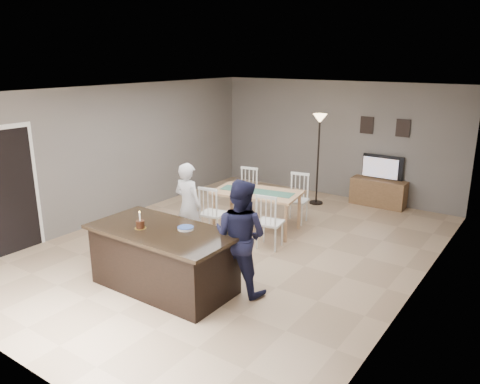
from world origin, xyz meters
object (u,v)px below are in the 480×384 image
Objects in this scene: dining_table at (257,198)px; floor_lamp at (319,135)px; tv_console at (378,193)px; television at (381,168)px; man at (240,237)px; kitchen_island at (164,258)px; plate_stack at (186,228)px; woman at (188,206)px; birthday_cake at (140,224)px.

dining_table is 1.02× the size of floor_lamp.
floor_lamp reaches higher than tv_console.
television is 0.55× the size of man.
plate_stack reaches higher than kitchen_island.
floor_lamp reaches higher than kitchen_island.
kitchen_island is 1.16m from man.
man is (-0.25, -5.09, -0.04)m from television.
dining_table is (-1.41, -2.82, 0.33)m from tv_console.
television reaches higher than kitchen_island.
woman reaches higher than kitchen_island.
kitchen_island is at bearing 25.31° from man.
tv_console is at bearing -97.61° from man.
man reaches higher than tv_console.
dining_table is at bearing -108.12° from woman.
tv_console is 3.17m from dining_table.
floor_lamp is at bearing 86.86° from birthday_cake.
kitchen_island is 1.30× the size of man.
birthday_cake is at bearing 75.64° from television.
woman is at bearing -114.29° from tv_console.
floor_lamp is (-0.00, 4.93, 1.12)m from kitchen_island.
dining_table is (-0.48, 2.57, -0.29)m from plate_stack.
television is 3.61× the size of birthday_cake.
tv_console is at bearing 77.84° from kitchen_island.
floor_lamp reaches higher than man.
plate_stack is (-0.68, -0.37, 0.09)m from man.
tv_console is at bearing -113.06° from woman.
television is 1.57m from floor_lamp.
kitchen_island is at bearing -145.88° from plate_stack.
woman reaches higher than birthday_cake.
man is 4.54m from floor_lamp.
man is at bearing 29.51° from birthday_cake.
floor_lamp reaches higher than dining_table.
tv_console is 0.57m from television.
kitchen_island is 2.77m from dining_table.
tv_console is 5.21× the size of plate_stack.
television is at bearing -97.57° from man.
woman is (-1.90, -4.22, 0.46)m from tv_console.
plate_stack is at bearing -88.95° from dining_table.
dining_table is (-0.21, 2.75, 0.18)m from kitchen_island.
birthday_cake is 2.92m from dining_table.
tv_console is 1.87m from floor_lamp.
birthday_cake reaches higher than plate_stack.
man is at bearing -71.77° from dining_table.
kitchen_island is at bearing -102.16° from tv_console.
woman is (-0.70, 1.35, 0.30)m from kitchen_island.
dining_table reaches higher than tv_console.
man is 1.42m from birthday_cake.
plate_stack is (-0.93, -5.46, 0.06)m from television.
television is at bearing 77.99° from kitchen_island.
woman is 6.57× the size of plate_stack.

